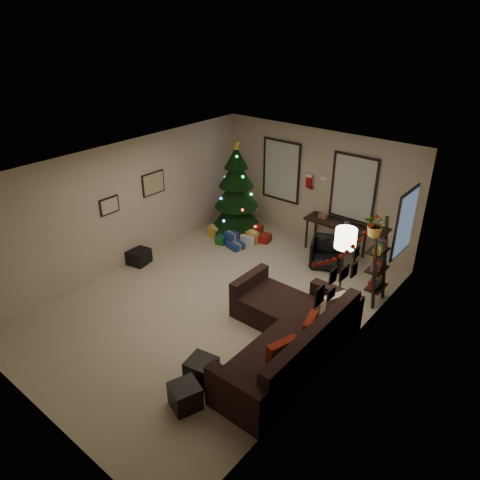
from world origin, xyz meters
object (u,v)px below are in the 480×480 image
(christmas_tree, at_px, (236,195))
(desk_chair, at_px, (327,253))
(bookshelf, at_px, (378,264))
(sofa, at_px, (287,337))
(desk, at_px, (336,226))

(christmas_tree, distance_m, desk_chair, 2.67)
(desk_chair, relative_size, bookshelf, 0.38)
(sofa, xyz_separation_m, desk_chair, (-0.89, 2.86, 0.03))
(christmas_tree, height_order, sofa, christmas_tree)
(sofa, height_order, desk, sofa)
(bookshelf, bearing_deg, christmas_tree, 170.60)
(christmas_tree, height_order, bookshelf, christmas_tree)
(bookshelf, bearing_deg, desk, 140.78)
(desk, bearing_deg, christmas_tree, -165.91)
(christmas_tree, distance_m, bookshelf, 4.02)
(sofa, xyz_separation_m, bookshelf, (0.48, 2.25, 0.53))
(bookshelf, bearing_deg, sofa, -102.15)
(desk, relative_size, bookshelf, 0.84)
(sofa, bearing_deg, bookshelf, 77.85)
(bookshelf, bearing_deg, desk_chair, 155.98)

